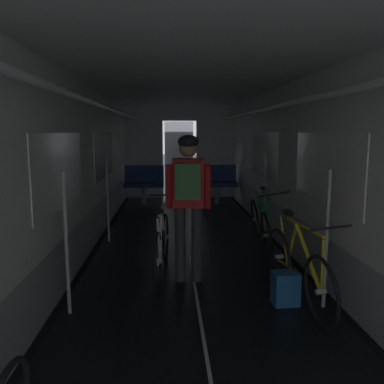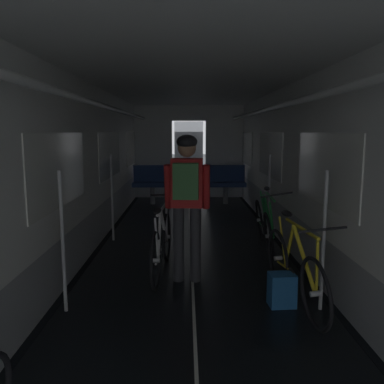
# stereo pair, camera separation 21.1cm
# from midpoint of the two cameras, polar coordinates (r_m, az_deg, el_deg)

# --- Properties ---
(train_car_shell) EXTENTS (3.14, 12.34, 2.57)m
(train_car_shell) POSITION_cam_midpoint_polar(r_m,az_deg,el_deg) (5.24, -1.37, 7.93)
(train_car_shell) COLOR black
(train_car_shell) RESTS_ON ground
(bench_seat_far_left) EXTENTS (0.98, 0.51, 0.95)m
(bench_seat_far_left) POSITION_cam_midpoint_polar(r_m,az_deg,el_deg) (9.82, -7.51, 1.58)
(bench_seat_far_left) COLOR gray
(bench_seat_far_left) RESTS_ON ground
(bench_seat_far_right) EXTENTS (0.98, 0.51, 0.95)m
(bench_seat_far_right) POSITION_cam_midpoint_polar(r_m,az_deg,el_deg) (9.85, 2.99, 1.66)
(bench_seat_far_right) COLOR gray
(bench_seat_far_right) RESTS_ON ground
(bicycle_green) EXTENTS (0.44, 1.70, 0.96)m
(bicycle_green) POSITION_cam_midpoint_polar(r_m,az_deg,el_deg) (6.15, 8.91, -4.46)
(bicycle_green) COLOR black
(bicycle_green) RESTS_ON ground
(bicycle_yellow) EXTENTS (0.44, 1.69, 0.95)m
(bicycle_yellow) POSITION_cam_midpoint_polar(r_m,az_deg,el_deg) (4.27, 13.53, -10.46)
(bicycle_yellow) COLOR black
(bicycle_yellow) RESTS_ON ground
(person_cyclist_aisle) EXTENTS (0.54, 0.41, 1.73)m
(person_cyclist_aisle) POSITION_cam_midpoint_polar(r_m,az_deg,el_deg) (4.57, -1.86, -0.06)
(person_cyclist_aisle) COLOR #2D2D33
(person_cyclist_aisle) RESTS_ON ground
(bicycle_white_in_aisle) EXTENTS (0.44, 1.69, 0.93)m
(bicycle_white_in_aisle) POSITION_cam_midpoint_polar(r_m,az_deg,el_deg) (4.98, -5.54, -7.47)
(bicycle_white_in_aisle) COLOR black
(bicycle_white_in_aisle) RESTS_ON ground
(backpack_on_floor) EXTENTS (0.27, 0.22, 0.34)m
(backpack_on_floor) POSITION_cam_midpoint_polar(r_m,az_deg,el_deg) (4.28, 11.84, -13.37)
(backpack_on_floor) COLOR #1E5693
(backpack_on_floor) RESTS_ON ground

